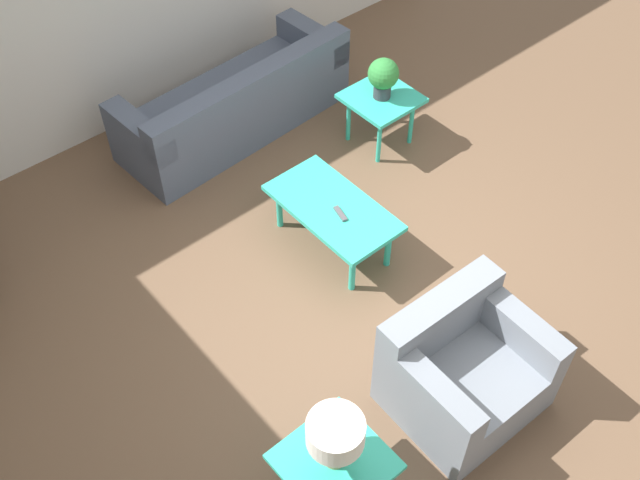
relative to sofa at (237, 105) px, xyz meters
The scene contains 9 objects.
ground_plane 2.27m from the sofa, 168.97° to the left, with size 14.00×14.00×0.00m, color brown.
sofa is the anchor object (origin of this frame).
armchair 3.29m from the sofa, behind, with size 0.85×0.96×0.81m.
coffee_table 1.68m from the sofa, 169.98° to the left, with size 1.06×0.56×0.44m.
side_table_plant 1.31m from the sofa, 137.84° to the right, with size 0.59×0.59×0.50m.
side_table_lamp 3.64m from the sofa, 152.71° to the left, with size 0.59×0.59×0.50m.
potted_plant 1.37m from the sofa, 137.84° to the right, with size 0.27×0.27×0.37m.
table_lamp 3.67m from the sofa, 152.71° to the left, with size 0.33×0.33×0.41m.
remote_control 1.79m from the sofa, 170.00° to the left, with size 0.16×0.08×0.02m.
Camera 1 is at (-2.42, 2.55, 4.50)m, focal length 42.00 mm.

